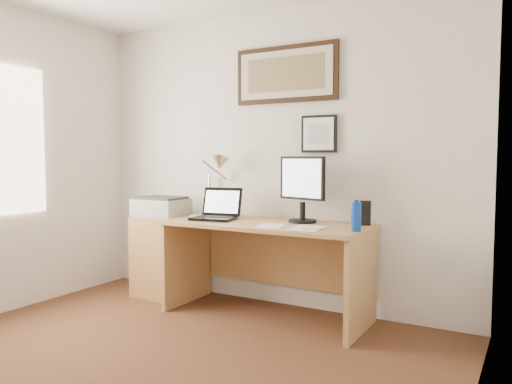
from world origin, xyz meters
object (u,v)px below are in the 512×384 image
Objects in this scene: desk at (271,250)px; lcd_monitor at (302,186)px; laptop at (217,212)px; book at (190,217)px; side_cabinet at (165,256)px; printer at (161,207)px; water_bottle at (356,217)px.

lcd_monitor is (0.25, 0.06, 0.53)m from desk.
lcd_monitor is (0.70, 0.17, 0.23)m from laptop.
book is 0.63× the size of laptop.
side_cabinet is 1.48m from lcd_monitor.
laptop is (0.62, -0.08, 0.44)m from side_cabinet.
printer is (-0.63, 0.04, 0.01)m from laptop.
lcd_monitor is (1.32, 0.09, 0.68)m from side_cabinet.
side_cabinet is 1.94× the size of laptop.
side_cabinet is at bearing -178.11° from desk.
book is at bearing -167.41° from lcd_monitor.
laptop is at bearing 176.37° from water_bottle.
printer reaches higher than side_cabinet.
book is at bearing -170.48° from laptop.
lcd_monitor is (-0.52, 0.25, 0.19)m from water_bottle.
side_cabinet is 1.40× the size of lcd_monitor.
laptop is (-1.22, 0.08, -0.04)m from water_bottle.
lcd_monitor is (0.94, 0.21, 0.28)m from book.
desk is 3.08× the size of lcd_monitor.
lcd_monitor reaches higher than water_bottle.
book reaches higher than desk.
side_cabinet is 3.62× the size of water_bottle.
laptop is 0.73× the size of lcd_monitor.
desk is (-0.77, 0.19, -0.34)m from water_bottle.
lcd_monitor is at bearing 12.85° from desk.
book is 1.00m from lcd_monitor.
book is (0.38, -0.12, 0.39)m from side_cabinet.
printer is (-0.00, -0.04, 0.45)m from side_cabinet.
side_cabinet is 1.91m from water_bottle.
printer is (-1.84, 0.12, -0.03)m from water_bottle.
book is at bearing -12.30° from printer.
water_bottle is 0.86m from desk.
lcd_monitor reaches higher than side_cabinet.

